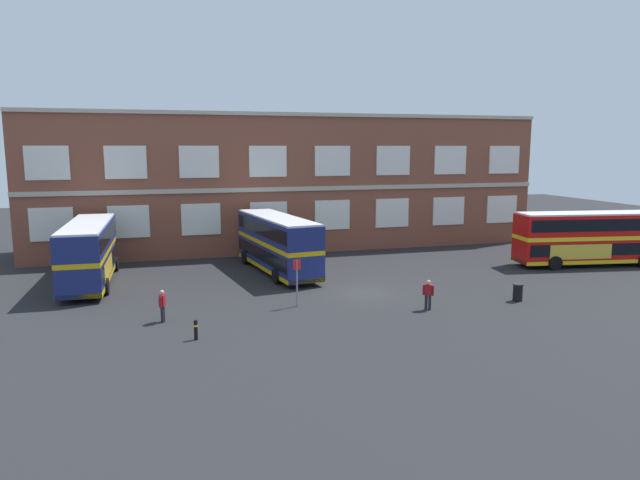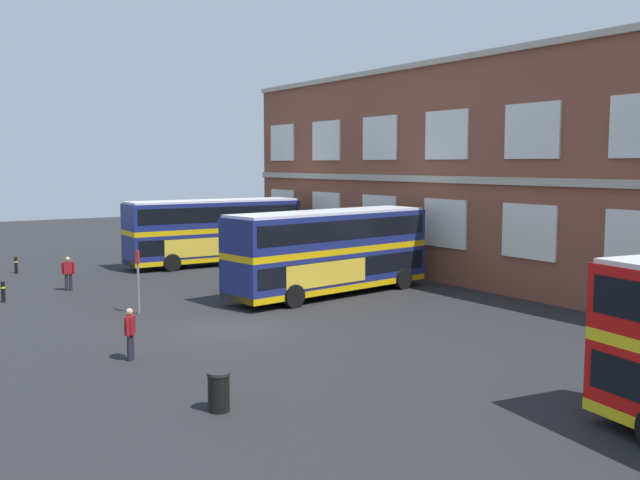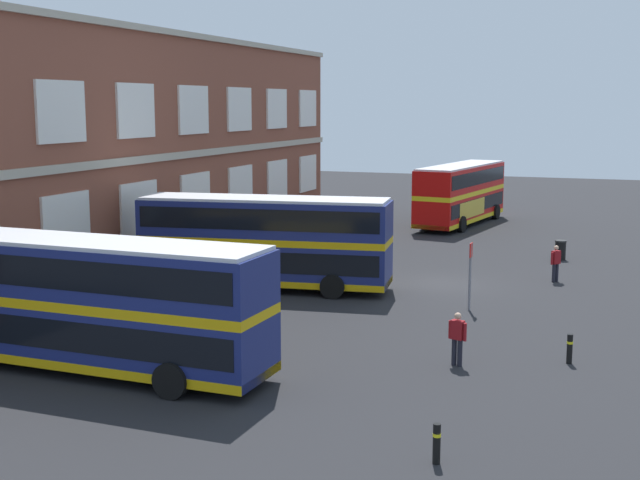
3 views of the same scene
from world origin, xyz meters
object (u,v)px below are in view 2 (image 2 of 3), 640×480
(waiting_passenger, at_px, (130,332))
(station_litter_bin, at_px, (219,391))
(bus_stand_flag, at_px, (138,276))
(double_decker_middle, at_px, (330,251))
(safety_bollard_west, at_px, (3,292))
(safety_bollard_east, at_px, (16,265))
(second_passenger, at_px, (68,272))
(double_decker_near, at_px, (214,231))

(waiting_passenger, bearing_deg, station_litter_bin, 2.61)
(bus_stand_flag, bearing_deg, station_litter_bin, -10.76)
(double_decker_middle, height_order, waiting_passenger, double_decker_middle)
(waiting_passenger, bearing_deg, bus_stand_flag, 158.42)
(station_litter_bin, bearing_deg, bus_stand_flag, 169.24)
(double_decker_middle, distance_m, waiting_passenger, 13.39)
(station_litter_bin, bearing_deg, safety_bollard_west, -174.36)
(safety_bollard_east, bearing_deg, bus_stand_flag, 7.73)
(second_passenger, xyz_separation_m, safety_bollard_west, (1.44, -3.29, -0.44))
(double_decker_middle, relative_size, bus_stand_flag, 4.17)
(double_decker_near, height_order, second_passenger, double_decker_near)
(double_decker_middle, relative_size, station_litter_bin, 10.92)
(safety_bollard_west, distance_m, safety_bollard_east, 9.20)
(double_decker_near, xyz_separation_m, safety_bollard_west, (5.87, -13.39, -1.66))
(second_passenger, relative_size, safety_bollard_west, 1.79)
(double_decker_middle, bearing_deg, second_passenger, -128.76)
(double_decker_near, bearing_deg, station_litter_bin, -25.19)
(double_decker_near, bearing_deg, double_decker_middle, 0.43)
(bus_stand_flag, bearing_deg, safety_bollard_east, -172.27)
(double_decker_near, bearing_deg, second_passenger, -66.31)
(waiting_passenger, distance_m, safety_bollard_east, 21.67)
(waiting_passenger, height_order, safety_bollard_west, waiting_passenger)
(station_litter_bin, bearing_deg, double_decker_near, 154.81)
(second_passenger, bearing_deg, safety_bollard_west, -66.40)
(bus_stand_flag, height_order, station_litter_bin, bus_stand_flag)
(safety_bollard_west, height_order, safety_bollard_east, same)
(waiting_passenger, relative_size, safety_bollard_east, 1.79)
(double_decker_middle, xyz_separation_m, second_passenger, (-8.19, -10.20, -1.22))
(safety_bollard_east, bearing_deg, waiting_passenger, -1.79)
(double_decker_near, xyz_separation_m, waiting_passenger, (18.61, -11.82, -1.22))
(bus_stand_flag, relative_size, station_litter_bin, 2.62)
(safety_bollard_west, bearing_deg, double_decker_near, 113.67)
(double_decker_middle, bearing_deg, double_decker_near, -179.57)
(waiting_passenger, relative_size, bus_stand_flag, 0.63)
(second_passenger, bearing_deg, safety_bollard_east, -172.14)
(double_decker_middle, relative_size, second_passenger, 6.62)
(double_decker_middle, distance_m, second_passenger, 13.14)
(double_decker_middle, xyz_separation_m, bus_stand_flag, (-0.82, -9.22, -0.51))
(station_litter_bin, bearing_deg, safety_bollard_east, 179.15)
(double_decker_middle, distance_m, safety_bollard_east, 19.35)
(double_decker_middle, height_order, station_litter_bin, double_decker_middle)
(waiting_passenger, height_order, safety_bollard_east, waiting_passenger)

